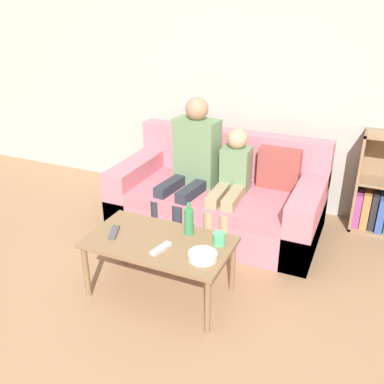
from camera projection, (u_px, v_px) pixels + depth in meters
ground_plane at (85, 370)px, 2.42m from camera, size 22.00×22.00×0.00m
wall_back at (238, 70)px, 4.02m from camera, size 12.00×0.06×2.60m
couch at (220, 199)px, 3.85m from camera, size 1.80×0.94×0.81m
coffee_table at (159, 246)px, 2.91m from camera, size 0.98×0.55×0.43m
person_adult at (192, 158)px, 3.71m from camera, size 0.42×0.68×1.17m
person_child at (231, 181)px, 3.58m from camera, size 0.25×0.65×0.94m
cup_near at (219, 239)px, 2.83m from camera, size 0.08×0.08×0.09m
tv_remote_0 at (161, 249)px, 2.77m from camera, size 0.09×0.18×0.02m
tv_remote_1 at (114, 232)px, 2.97m from camera, size 0.11×0.18×0.02m
snack_bowl at (203, 256)px, 2.67m from camera, size 0.18×0.18×0.05m
bottle at (189, 221)px, 2.93m from camera, size 0.06×0.06×0.23m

